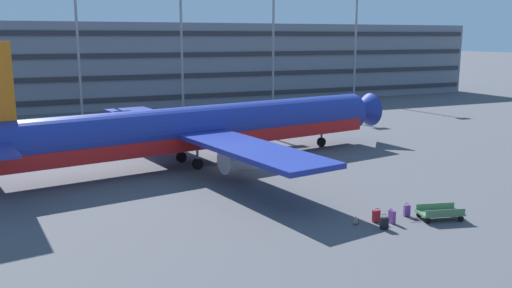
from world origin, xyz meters
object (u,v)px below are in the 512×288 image
suitcase_orange (407,210)px  backpack_scuffed (356,221)px  airliner (199,129)px  suitcase_laid_flat (384,223)px  baggage_cart (440,213)px  suitcase_upright (392,216)px  suitcase_teal (376,216)px

suitcase_orange → backpack_scuffed: suitcase_orange is taller
airliner → backpack_scuffed: size_ratio=83.13×
airliner → suitcase_laid_flat: 20.23m
suitcase_laid_flat → baggage_cart: suitcase_laid_flat is taller
suitcase_upright → suitcase_orange: suitcase_upright is taller
suitcase_upright → suitcase_laid_flat: (-1.04, -0.65, -0.05)m
suitcase_laid_flat → backpack_scuffed: size_ratio=1.82×
suitcase_laid_flat → baggage_cart: 4.08m
suitcase_upright → suitcase_orange: (1.62, 0.65, -0.04)m
baggage_cart → suitcase_teal: bearing=163.1°
baggage_cart → backpack_scuffed: bearing=166.2°
suitcase_teal → suitcase_orange: (2.36, 0.13, -0.02)m
suitcase_upright → baggage_cart: suitcase_upright is taller
airliner → suitcase_laid_flat: (4.66, -19.50, -2.67)m
suitcase_upright → suitcase_laid_flat: 1.22m
suitcase_laid_flat → suitcase_teal: suitcase_laid_flat is taller
suitcase_orange → baggage_cart: baggage_cart is taller
backpack_scuffed → airliner: bearing=101.3°
suitcase_laid_flat → suitcase_teal: 1.21m
suitcase_teal → baggage_cart: suitcase_teal is taller
suitcase_upright → suitcase_orange: bearing=21.7°
suitcase_upright → suitcase_teal: suitcase_upright is taller
suitcase_teal → baggage_cart: (3.77, -1.14, 0.03)m
suitcase_upright → backpack_scuffed: 2.18m
airliner → baggage_cart: airliner is taller
airliner → suitcase_orange: 19.80m
baggage_cart → suitcase_upright: bearing=168.4°
suitcase_upright → baggage_cart: 3.10m
suitcase_upright → suitcase_orange: size_ratio=1.08×
backpack_scuffed → baggage_cart: (5.11, -1.26, 0.21)m
suitcase_orange → backpack_scuffed: (-3.69, -0.01, -0.17)m
suitcase_upright → suitcase_laid_flat: suitcase_laid_flat is taller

